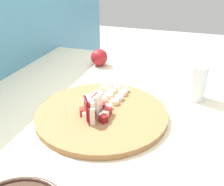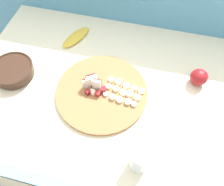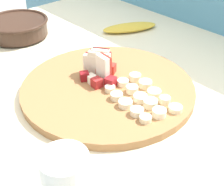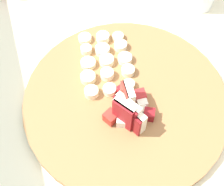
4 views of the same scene
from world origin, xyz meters
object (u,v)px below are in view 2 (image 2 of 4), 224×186
Objects in this scene: apple_wedge_fan at (92,82)px; ceramic_bowl at (13,70)px; cutting_board at (102,92)px; whole_apple at (199,77)px; banana_slice_rows at (123,92)px; apple_dice_pile at (95,88)px; banana_peel at (76,37)px; small_jar at (140,160)px.

ceramic_bowl is (-0.36, -0.01, -0.02)m from apple_wedge_fan.
whole_apple is (0.39, 0.15, 0.03)m from cutting_board.
cutting_board is 4.77× the size of apple_wedge_fan.
apple_wedge_fan is at bearing -179.86° from banana_slice_rows.
apple_dice_pile reaches higher than banana_peel.
banana_peel is (-0.18, 0.28, -0.02)m from apple_dice_pile.
small_jar reaches higher than apple_wedge_fan.
small_jar is (0.23, -0.26, 0.03)m from apple_dice_pile.
apple_dice_pile is (-0.03, 0.00, 0.02)m from cutting_board.
apple_dice_pile is at bearing 176.27° from cutting_board.
apple_dice_pile reaches higher than banana_slice_rows.
ceramic_bowl is 2.52× the size of whole_apple.
ceramic_bowl is (-0.49, -0.01, 0.01)m from banana_slice_rows.
apple_dice_pile is 0.33m from banana_peel.
apple_dice_pile is at bearing -56.95° from banana_peel.
whole_apple is at bearing 21.76° from cutting_board.
ceramic_bowl is at bearing -178.51° from banana_slice_rows.
small_jar is (0.20, -0.26, 0.05)m from cutting_board.
apple_wedge_fan reaches higher than cutting_board.
ceramic_bowl is (-0.37, -0.00, 0.00)m from apple_dice_pile.
banana_peel is (-0.30, 0.27, -0.02)m from banana_slice_rows.
small_jar reaches higher than cutting_board.
small_jar is (0.25, -0.27, 0.01)m from apple_wedge_fan.
cutting_board is at bearing -171.33° from banana_slice_rows.
cutting_board is at bearing -17.44° from apple_wedge_fan.
banana_peel is at bearing 55.50° from ceramic_bowl.
ceramic_bowl reaches higher than cutting_board.
ceramic_bowl reaches higher than banana_peel.
banana_slice_rows reaches higher than banana_peel.
ceramic_bowl is 1.56× the size of small_jar.
ceramic_bowl is 0.81m from whole_apple.
apple_dice_pile is at bearing -40.68° from apple_wedge_fan.
whole_apple is at bearing 20.15° from apple_dice_pile.
banana_slice_rows is at bearing 112.94° from small_jar.
ceramic_bowl is (-0.40, 0.00, 0.02)m from cutting_board.
whole_apple reaches higher than ceramic_bowl.
banana_slice_rows is 0.49m from ceramic_bowl.
small_jar is 1.61× the size of whole_apple.
apple_wedge_fan is (-0.04, 0.01, 0.04)m from cutting_board.
banana_slice_rows is at bearing 0.14° from apple_wedge_fan.
apple_wedge_fan is 0.32m from banana_peel.
cutting_board is 0.06m from apple_wedge_fan.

